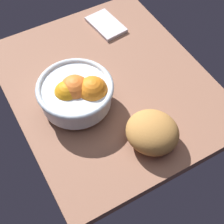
# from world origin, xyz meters

# --- Properties ---
(ground_plane) EXTENTS (0.69, 0.58, 0.03)m
(ground_plane) POSITION_xyz_m (0.00, 0.00, -0.01)
(ground_plane) COLOR #90614B
(fruit_bowl) EXTENTS (0.21, 0.21, 0.11)m
(fruit_bowl) POSITION_xyz_m (0.03, -0.12, 0.06)
(fruit_bowl) COLOR silver
(fruit_bowl) RESTS_ON ground
(bread_loaf) EXTENTS (0.19, 0.18, 0.09)m
(bread_loaf) POSITION_xyz_m (0.23, -0.00, 0.04)
(bread_loaf) COLOR #BA803F
(bread_loaf) RESTS_ON ground
(napkin_folded) EXTENTS (0.15, 0.10, 0.01)m
(napkin_folded) POSITION_xyz_m (-0.23, 0.12, 0.01)
(napkin_folded) COLOR silver
(napkin_folded) RESTS_ON ground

